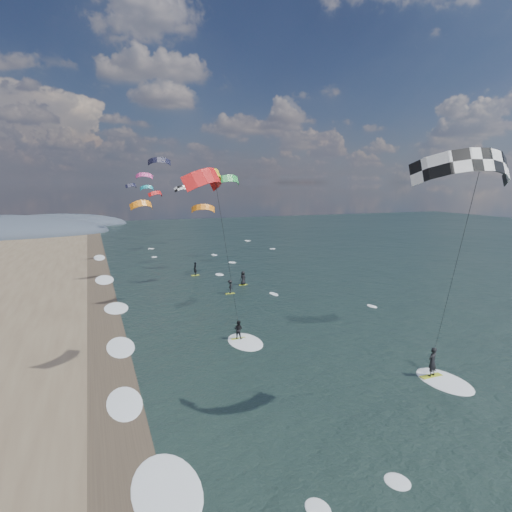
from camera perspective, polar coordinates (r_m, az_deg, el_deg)
name	(u,v)px	position (r m, az deg, el deg)	size (l,w,h in m)	color
ground	(353,416)	(25.38, 12.83, -20.13)	(260.00, 260.00, 0.00)	black
wet_sand_strip	(112,376)	(30.72, -18.71, -14.88)	(3.00, 240.00, 0.00)	#382D23
kitesurfer_near_a	(472,210)	(22.85, 26.89, 5.44)	(8.13, 8.82, 14.60)	#A7B920
kitesurfer_near_b	(226,240)	(28.70, -4.07, 2.19)	(6.79, 9.04, 14.02)	#A7B920
far_kitesurfers	(226,279)	(52.67, -4.06, -3.09)	(5.35, 11.95, 1.81)	#A7B920
bg_kite_field	(165,185)	(75.44, -12.02, 9.30)	(13.14, 72.76, 8.03)	green
shoreline_surf	(125,348)	(35.15, -17.11, -11.60)	(2.40, 79.40, 0.11)	white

